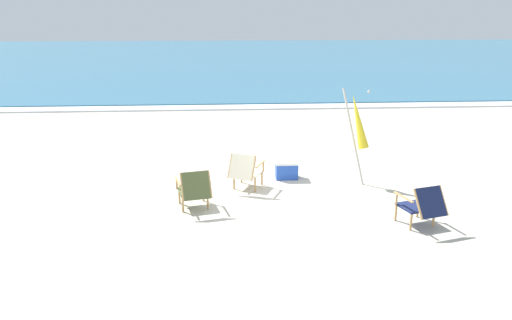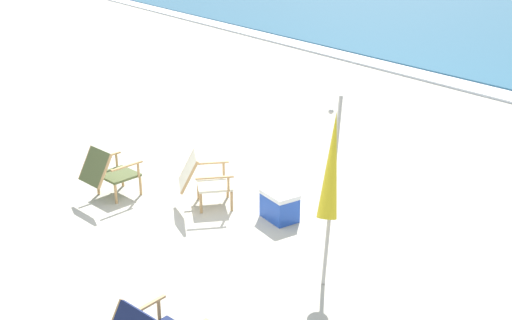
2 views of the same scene
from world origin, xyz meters
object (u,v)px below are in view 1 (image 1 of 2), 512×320
object	(u,v)px
beach_chair_mid_center	(422,205)
cooler_box	(286,169)
umbrella_furled_yellow	(358,122)
beach_chair_back_right	(194,188)
beach_chair_far_center	(245,170)

from	to	relation	value
beach_chair_mid_center	cooler_box	size ratio (longest dim) A/B	1.85
beach_chair_mid_center	umbrella_furled_yellow	world-z (taller)	umbrella_furled_yellow
beach_chair_mid_center	beach_chair_back_right	bearing A→B (deg)	164.97
beach_chair_back_right	beach_chair_mid_center	bearing A→B (deg)	-15.03
beach_chair_far_center	cooler_box	bearing A→B (deg)	35.30
beach_chair_mid_center	beach_chair_far_center	xyz separation A→B (m)	(-2.93, 2.08, 0.00)
umbrella_furled_yellow	cooler_box	distance (m)	1.87
beach_chair_back_right	cooler_box	distance (m)	2.58
beach_chair_mid_center	umbrella_furled_yellow	size ratio (longest dim) A/B	0.44
beach_chair_back_right	umbrella_furled_yellow	distance (m)	3.75
umbrella_furled_yellow	beach_chair_far_center	bearing A→B (deg)	-172.54
beach_chair_back_right	beach_chair_far_center	world-z (taller)	beach_chair_far_center
beach_chair_mid_center	umbrella_furled_yellow	bearing A→B (deg)	102.56
beach_chair_back_right	beach_chair_far_center	distance (m)	1.43
umbrella_furled_yellow	beach_chair_back_right	bearing A→B (deg)	-158.35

